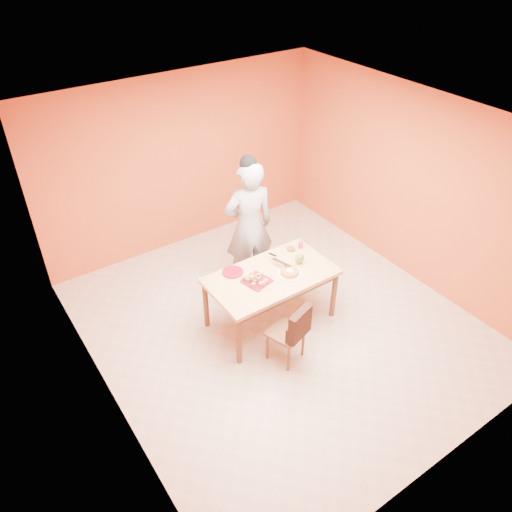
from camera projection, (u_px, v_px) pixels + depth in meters
floor at (279, 323)px, 6.60m from camera, size 5.00×5.00×0.00m
ceiling at (286, 127)px, 5.02m from camera, size 5.00×5.00×0.00m
wall_back at (182, 163)px, 7.49m from camera, size 4.50×0.00×4.50m
wall_left at (94, 312)px, 4.78m from camera, size 0.00×5.00×5.00m
wall_right at (413, 187)px, 6.85m from camera, size 0.00×5.00×5.00m
dining_table at (271, 281)px, 6.27m from camera, size 1.60×0.90×0.76m
dining_chair at (287, 332)px, 5.86m from camera, size 0.49×0.55×0.84m
pastry_pile at (257, 278)px, 6.07m from camera, size 0.27×0.27×0.09m
person at (249, 227)px, 6.75m from camera, size 0.78×0.60×1.92m
pastry_platter at (257, 281)px, 6.10m from camera, size 0.36×0.36×0.02m
red_dinner_plate at (233, 272)px, 6.25m from camera, size 0.27×0.27×0.02m
white_cake_plate at (289, 274)px, 6.21m from camera, size 0.37×0.37×0.01m
sponge_cake at (290, 272)px, 6.20m from camera, size 0.26×0.26×0.05m
cake_server at (282, 263)px, 6.30m from camera, size 0.13×0.28×0.01m
egg_ornament at (299, 258)px, 6.36m from camera, size 0.15×0.14×0.16m
magenta_glass at (301, 245)px, 6.67m from camera, size 0.08×0.08×0.09m
checker_tin at (291, 249)px, 6.64m from camera, size 0.15×0.15×0.03m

